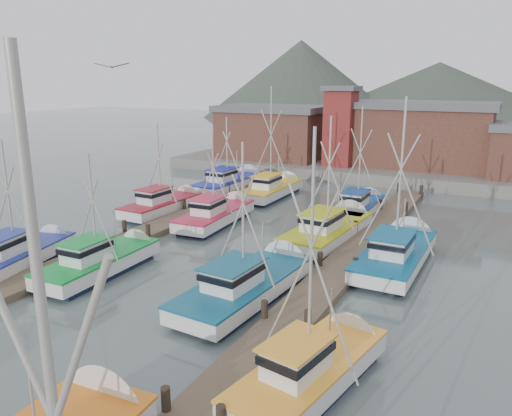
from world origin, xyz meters
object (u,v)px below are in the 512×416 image
at_px(boat_4, 106,260).
at_px(boat_12, 274,189).
at_px(lookout_tower, 340,126).
at_px(boat_8, 218,214).

bearing_deg(boat_4, boat_12, 87.41).
xyz_separation_m(boat_4, boat_12, (0.49, 21.11, 0.01)).
xyz_separation_m(lookout_tower, boat_8, (-2.18, -22.03, -4.88)).
height_order(lookout_tower, boat_8, lookout_tower).
distance_m(lookout_tower, boat_8, 22.67).
bearing_deg(boat_8, boat_12, 86.89).
distance_m(boat_4, boat_8, 11.29).
bearing_deg(boat_8, boat_4, -95.78).
bearing_deg(lookout_tower, boat_12, -100.23).
height_order(lookout_tower, boat_4, lookout_tower).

